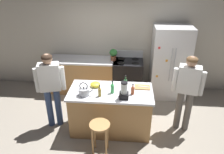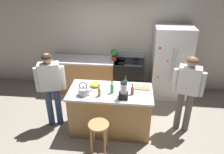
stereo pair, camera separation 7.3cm
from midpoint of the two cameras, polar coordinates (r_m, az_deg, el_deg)
ground_plane at (r=4.72m, az=0.08°, el=-13.32°), size 14.00×14.00×0.00m
back_wall at (r=5.80m, az=2.06°, el=9.88°), size 8.00×0.10×2.70m
kitchen_island at (r=4.43m, az=0.08°, el=-8.77°), size 1.63×0.82×0.92m
back_counter_run at (r=5.87m, az=-6.18°, el=0.56°), size 2.00×0.64×0.92m
refrigerator at (r=5.60m, az=15.57°, el=3.55°), size 0.90×0.73×1.84m
stove_range at (r=5.72m, az=4.75°, el=0.04°), size 0.76×0.65×1.10m
person_by_island_left at (r=4.45m, az=-15.44°, el=-1.73°), size 0.59×0.32×1.63m
person_by_sink_right at (r=4.39m, az=19.76°, el=-2.75°), size 0.59×0.31×1.63m
bar_stool at (r=3.88m, az=-2.95°, el=-13.96°), size 0.36×0.36×0.66m
potted_plant at (r=5.51m, az=0.99°, el=6.11°), size 0.20×0.20×0.30m
blender_appliance at (r=3.90m, az=3.58°, el=-3.85°), size 0.17×0.17×0.33m
bottle_cooking_sauce at (r=4.06m, az=5.91°, el=-3.58°), size 0.06×0.06×0.22m
bottle_olive_oil at (r=4.23m, az=4.02°, el=-1.81°), size 0.07×0.07×0.28m
bottle_vinegar at (r=3.99m, az=-2.89°, el=-3.97°), size 0.06×0.06×0.24m
bottle_soda at (r=4.08m, az=0.51°, el=-3.04°), size 0.07×0.07×0.26m
mixing_bowl at (r=4.33m, az=-3.97°, el=-1.93°), size 0.21×0.21×0.09m
tea_kettle at (r=4.05m, az=-7.00°, el=-3.72°), size 0.28×0.20×0.27m
cutting_board at (r=4.33m, az=8.52°, el=-2.75°), size 0.30×0.20×0.02m
chef_knife at (r=4.32m, az=8.79°, el=-2.61°), size 0.22×0.06×0.01m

